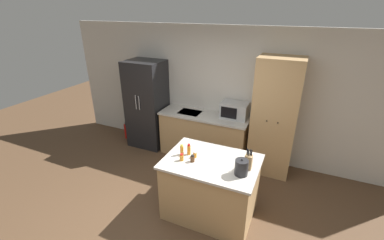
# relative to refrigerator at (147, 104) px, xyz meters

# --- Properties ---
(ground_plane) EXTENTS (14.00, 14.00, 0.00)m
(ground_plane) POSITION_rel_refrigerator_xyz_m (1.68, -1.98, -0.95)
(ground_plane) COLOR brown
(wall_back) EXTENTS (7.20, 0.06, 2.60)m
(wall_back) POSITION_rel_refrigerator_xyz_m (1.68, 0.35, 0.35)
(wall_back) COLOR beige
(wall_back) RESTS_ON ground_plane
(refrigerator) EXTENTS (0.78, 0.67, 1.89)m
(refrigerator) POSITION_rel_refrigerator_xyz_m (0.00, 0.00, 0.00)
(refrigerator) COLOR black
(refrigerator) RESTS_ON ground_plane
(back_counter) EXTENTS (1.80, 0.63, 0.92)m
(back_counter) POSITION_rel_refrigerator_xyz_m (1.33, 0.03, -0.48)
(back_counter) COLOR tan
(back_counter) RESTS_ON ground_plane
(pantry_cabinet) EXTENTS (0.75, 0.58, 2.15)m
(pantry_cabinet) POSITION_rel_refrigerator_xyz_m (2.66, 0.04, 0.13)
(pantry_cabinet) COLOR tan
(pantry_cabinet) RESTS_ON ground_plane
(kitchen_island) EXTENTS (1.31, 0.94, 0.92)m
(kitchen_island) POSITION_rel_refrigerator_xyz_m (2.03, -1.48, -0.48)
(kitchen_island) COLOR tan
(kitchen_island) RESTS_ON ground_plane
(microwave) EXTENTS (0.51, 0.36, 0.30)m
(microwave) POSITION_rel_refrigerator_xyz_m (1.90, 0.13, 0.13)
(microwave) COLOR #B2B5B7
(microwave) RESTS_ON back_counter
(knife_block) EXTENTS (0.10, 0.09, 0.29)m
(knife_block) POSITION_rel_refrigerator_xyz_m (2.54, -1.47, 0.08)
(knife_block) COLOR tan
(knife_block) RESTS_ON kitchen_island
(spice_bottle_tall_dark) EXTENTS (0.06, 0.06, 0.10)m
(spice_bottle_tall_dark) POSITION_rel_refrigerator_xyz_m (1.80, -1.61, 0.02)
(spice_bottle_tall_dark) COLOR #563319
(spice_bottle_tall_dark) RESTS_ON kitchen_island
(spice_bottle_short_red) EXTENTS (0.05, 0.05, 0.17)m
(spice_bottle_short_red) POSITION_rel_refrigerator_xyz_m (1.58, -1.51, 0.05)
(spice_bottle_short_red) COLOR orange
(spice_bottle_short_red) RESTS_ON kitchen_island
(spice_bottle_amber_oil) EXTENTS (0.05, 0.05, 0.17)m
(spice_bottle_amber_oil) POSITION_rel_refrigerator_xyz_m (1.67, -1.46, 0.06)
(spice_bottle_amber_oil) COLOR orange
(spice_bottle_amber_oil) RESTS_ON kitchen_island
(spice_bottle_green_herb) EXTENTS (0.05, 0.05, 0.09)m
(spice_bottle_green_herb) POSITION_rel_refrigerator_xyz_m (1.78, -1.50, 0.02)
(spice_bottle_green_herb) COLOR orange
(spice_bottle_green_herb) RESTS_ON kitchen_island
(spice_bottle_pale_salt) EXTENTS (0.06, 0.06, 0.11)m
(spice_bottle_pale_salt) POSITION_rel_refrigerator_xyz_m (1.65, -1.65, 0.03)
(spice_bottle_pale_salt) COLOR orange
(spice_bottle_pale_salt) RESTS_ON kitchen_island
(kettle) EXTENTS (0.17, 0.17, 0.23)m
(kettle) POSITION_rel_refrigerator_xyz_m (2.49, -1.63, 0.08)
(kettle) COLOR #232326
(kettle) RESTS_ON kitchen_island
(fire_extinguisher) EXTENTS (0.10, 0.10, 0.41)m
(fire_extinguisher) POSITION_rel_refrigerator_xyz_m (-0.63, -0.01, -0.77)
(fire_extinguisher) COLOR red
(fire_extinguisher) RESTS_ON ground_plane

